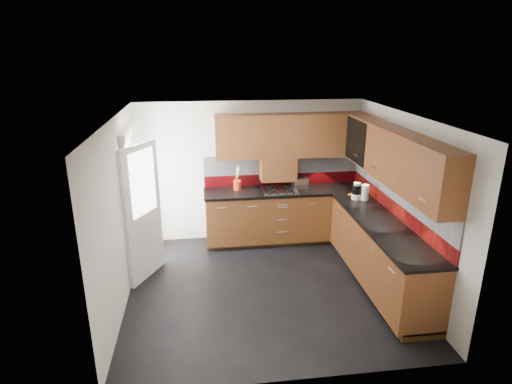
{
  "coord_description": "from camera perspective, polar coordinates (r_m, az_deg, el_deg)",
  "views": [
    {
      "loc": [
        -0.84,
        -5.23,
        3.22
      ],
      "look_at": [
        -0.06,
        0.65,
        1.21
      ],
      "focal_mm": 30.0,
      "sensor_mm": 36.0,
      "label": 1
    }
  ],
  "objects": [
    {
      "name": "upper_cabinets",
      "position": [
        6.51,
        11.22,
        6.1
      ],
      "size": [
        2.5,
        3.2,
        0.72
      ],
      "color": "#592D14",
      "rests_on": "room"
    },
    {
      "name": "base_cabinets",
      "position": [
        6.84,
        9.35,
        -5.56
      ],
      "size": [
        2.7,
        3.2,
        0.95
      ],
      "color": "#592D14",
      "rests_on": "room"
    },
    {
      "name": "toaster",
      "position": [
        7.31,
        5.87,
        1.17
      ],
      "size": [
        0.28,
        0.21,
        0.19
      ],
      "color": "silver",
      "rests_on": "countertop"
    },
    {
      "name": "glass_cabinet",
      "position": [
        6.93,
        14.28,
        6.86
      ],
      "size": [
        0.32,
        0.8,
        0.66
      ],
      "color": "black",
      "rests_on": "room"
    },
    {
      "name": "gas_hob",
      "position": [
        7.19,
        3.16,
        0.32
      ],
      "size": [
        0.58,
        0.51,
        0.04
      ],
      "color": "silver",
      "rests_on": "countertop"
    },
    {
      "name": "paper_towel",
      "position": [
        6.91,
        14.33,
        -0.07
      ],
      "size": [
        0.13,
        0.13,
        0.25
      ],
      "primitive_type": "cylinder",
      "rotation": [
        0.0,
        0.0,
        -0.12
      ],
      "color": "white",
      "rests_on": "countertop"
    },
    {
      "name": "utensil_pot",
      "position": [
        7.2,
        -2.49,
        1.07
      ],
      "size": [
        0.13,
        0.13,
        0.47
      ],
      "color": "red",
      "rests_on": "countertop"
    },
    {
      "name": "countertop",
      "position": [
        6.64,
        9.49,
        -1.82
      ],
      "size": [
        2.72,
        3.22,
        0.04
      ],
      "color": "black",
      "rests_on": "base_cabinets"
    },
    {
      "name": "orange_cloth",
      "position": [
        7.14,
        12.82,
        -0.34
      ],
      "size": [
        0.16,
        0.15,
        0.01
      ],
      "primitive_type": "cube",
      "rotation": [
        0.0,
        0.0,
        0.43
      ],
      "color": "orange",
      "rests_on": "countertop"
    },
    {
      "name": "room",
      "position": [
        5.57,
        1.48,
        0.72
      ],
      "size": [
        4.0,
        3.8,
        2.64
      ],
      "color": "black"
    },
    {
      "name": "back_door",
      "position": [
        6.44,
        -15.5,
        -1.86
      ],
      "size": [
        0.42,
        1.19,
        2.04
      ],
      "color": "white",
      "rests_on": "room"
    },
    {
      "name": "backsplash",
      "position": [
        6.82,
        10.88,
        1.22
      ],
      "size": [
        2.7,
        3.2,
        0.54
      ],
      "color": "maroon",
      "rests_on": "countertop"
    },
    {
      "name": "food_processor",
      "position": [
        6.93,
        13.28,
        0.05
      ],
      "size": [
        0.16,
        0.16,
        0.27
      ],
      "color": "white",
      "rests_on": "countertop"
    },
    {
      "name": "extractor_hood",
      "position": [
        7.25,
        2.96,
        3.17
      ],
      "size": [
        0.6,
        0.33,
        0.4
      ],
      "primitive_type": "cube",
      "color": "#592D14",
      "rests_on": "room"
    }
  ]
}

